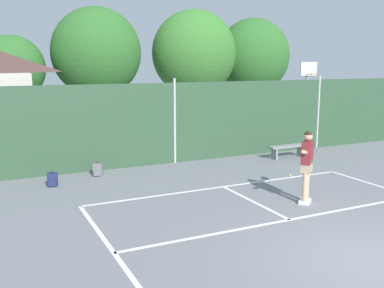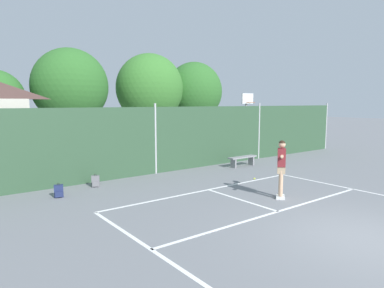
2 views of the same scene
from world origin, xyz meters
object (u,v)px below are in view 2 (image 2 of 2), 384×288
object	(u,v)px
basketball_hoop	(247,115)
tennis_ball	(254,179)
tennis_player	(281,164)
courtside_bench	(243,159)
backpack_navy	(59,191)
backpack_grey	(96,181)

from	to	relation	value
basketball_hoop	tennis_ball	xyz separation A→B (m)	(-4.73, -4.96, -2.28)
tennis_player	courtside_bench	size ratio (longest dim) A/B	1.16
basketball_hoop	courtside_bench	xyz separation A→B (m)	(-3.09, -2.72, -1.95)
tennis_player	tennis_ball	xyz separation A→B (m)	(1.36, 2.33, -1.08)
tennis_ball	backpack_navy	bearing A→B (deg)	163.34
basketball_hoop	backpack_grey	xyz separation A→B (m)	(-10.17, -2.26, -2.12)
basketball_hoop	tennis_ball	distance (m)	7.22
courtside_bench	basketball_hoop	bearing A→B (deg)	41.31
tennis_player	courtside_bench	xyz separation A→B (m)	(2.99, 4.57, -0.75)
tennis_player	backpack_navy	world-z (taller)	tennis_player
tennis_ball	tennis_player	bearing A→B (deg)	-120.21
tennis_player	courtside_bench	bearing A→B (deg)	56.85
tennis_ball	courtside_bench	xyz separation A→B (m)	(1.63, 2.24, 0.33)
backpack_grey	courtside_bench	xyz separation A→B (m)	(7.07, -0.46, 0.17)
tennis_ball	courtside_bench	bearing A→B (deg)	53.99
basketball_hoop	backpack_navy	size ratio (longest dim) A/B	7.67
backpack_navy	tennis_ball	bearing A→B (deg)	-16.66
basketball_hoop	tennis_player	xyz separation A→B (m)	(-6.08, -7.29, -1.20)
tennis_ball	backpack_navy	size ratio (longest dim) A/B	0.14
tennis_player	backpack_grey	size ratio (longest dim) A/B	4.01
backpack_navy	courtside_bench	size ratio (longest dim) A/B	0.29
backpack_grey	basketball_hoop	bearing A→B (deg)	12.55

